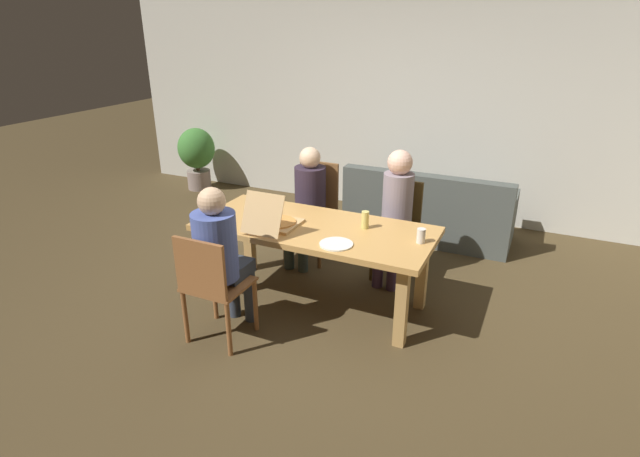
{
  "coord_description": "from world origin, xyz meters",
  "views": [
    {
      "loc": [
        1.67,
        -3.49,
        2.32
      ],
      "look_at": [
        0.0,
        0.1,
        0.66
      ],
      "focal_mm": 28.23,
      "sensor_mm": 36.0,
      "label": 1
    }
  ],
  "objects_px": {
    "person_1": "(220,251)",
    "chair_2": "(398,226)",
    "person_2": "(396,206)",
    "plate_1": "(270,206)",
    "drinking_glass_0": "(365,220)",
    "drinking_glass_1": "(421,236)",
    "dining_table": "(315,236)",
    "chair_1": "(211,283)",
    "pizza_box_0": "(275,221)",
    "chair_0": "(315,205)",
    "plate_0": "(336,244)",
    "person_0": "(307,197)",
    "couch": "(428,213)",
    "potted_plant": "(197,153)"
  },
  "relations": [
    {
      "from": "person_1",
      "to": "chair_2",
      "type": "height_order",
      "value": "person_1"
    },
    {
      "from": "person_2",
      "to": "plate_1",
      "type": "distance_m",
      "value": 1.15
    },
    {
      "from": "drinking_glass_0",
      "to": "person_2",
      "type": "bearing_deg",
      "value": 82.07
    },
    {
      "from": "drinking_glass_1",
      "to": "dining_table",
      "type": "bearing_deg",
      "value": -177.51
    },
    {
      "from": "plate_1",
      "to": "chair_1",
      "type": "bearing_deg",
      "value": -83.16
    },
    {
      "from": "pizza_box_0",
      "to": "plate_1",
      "type": "relative_size",
      "value": 2.33
    },
    {
      "from": "chair_0",
      "to": "drinking_glass_1",
      "type": "distance_m",
      "value": 1.6
    },
    {
      "from": "plate_0",
      "to": "person_2",
      "type": "bearing_deg",
      "value": 80.48
    },
    {
      "from": "plate_0",
      "to": "plate_1",
      "type": "height_order",
      "value": "plate_1"
    },
    {
      "from": "person_0",
      "to": "drinking_glass_0",
      "type": "relative_size",
      "value": 7.96
    },
    {
      "from": "dining_table",
      "to": "chair_0",
      "type": "relative_size",
      "value": 2.04
    },
    {
      "from": "chair_1",
      "to": "plate_1",
      "type": "bearing_deg",
      "value": 96.84
    },
    {
      "from": "plate_0",
      "to": "couch",
      "type": "xyz_separation_m",
      "value": [
        0.23,
        2.12,
        -0.45
      ]
    },
    {
      "from": "drinking_glass_0",
      "to": "potted_plant",
      "type": "height_order",
      "value": "potted_plant"
    },
    {
      "from": "pizza_box_0",
      "to": "plate_1",
      "type": "xyz_separation_m",
      "value": [
        -0.28,
        0.39,
        -0.04
      ]
    },
    {
      "from": "chair_0",
      "to": "plate_0",
      "type": "xyz_separation_m",
      "value": [
        0.75,
        -1.19,
        0.19
      ]
    },
    {
      "from": "drinking_glass_0",
      "to": "chair_2",
      "type": "bearing_deg",
      "value": 83.55
    },
    {
      "from": "chair_2",
      "to": "drinking_glass_1",
      "type": "distance_m",
      "value": 0.96
    },
    {
      "from": "chair_0",
      "to": "chair_1",
      "type": "distance_m",
      "value": 1.78
    },
    {
      "from": "plate_0",
      "to": "drinking_glass_0",
      "type": "relative_size",
      "value": 1.76
    },
    {
      "from": "person_1",
      "to": "plate_0",
      "type": "distance_m",
      "value": 0.87
    },
    {
      "from": "person_0",
      "to": "chair_2",
      "type": "relative_size",
      "value": 1.28
    },
    {
      "from": "chair_2",
      "to": "pizza_box_0",
      "type": "bearing_deg",
      "value": -127.04
    },
    {
      "from": "plate_1",
      "to": "drinking_glass_0",
      "type": "distance_m",
      "value": 0.97
    },
    {
      "from": "drinking_glass_1",
      "to": "plate_0",
      "type": "bearing_deg",
      "value": -151.42
    },
    {
      "from": "dining_table",
      "to": "chair_2",
      "type": "relative_size",
      "value": 2.18
    },
    {
      "from": "drinking_glass_1",
      "to": "potted_plant",
      "type": "distance_m",
      "value": 4.38
    },
    {
      "from": "person_2",
      "to": "dining_table",
      "type": "bearing_deg",
      "value": -123.6
    },
    {
      "from": "pizza_box_0",
      "to": "chair_1",
      "type": "bearing_deg",
      "value": -102.06
    },
    {
      "from": "person_0",
      "to": "chair_1",
      "type": "relative_size",
      "value": 1.3
    },
    {
      "from": "dining_table",
      "to": "couch",
      "type": "distance_m",
      "value": 1.95
    },
    {
      "from": "dining_table",
      "to": "person_0",
      "type": "distance_m",
      "value": 0.86
    },
    {
      "from": "drinking_glass_1",
      "to": "person_1",
      "type": "bearing_deg",
      "value": -150.02
    },
    {
      "from": "chair_1",
      "to": "potted_plant",
      "type": "height_order",
      "value": "chair_1"
    },
    {
      "from": "person_0",
      "to": "person_2",
      "type": "bearing_deg",
      "value": -1.63
    },
    {
      "from": "person_0",
      "to": "person_2",
      "type": "height_order",
      "value": "person_2"
    },
    {
      "from": "plate_0",
      "to": "potted_plant",
      "type": "distance_m",
      "value": 4.07
    },
    {
      "from": "plate_1",
      "to": "drinking_glass_0",
      "type": "xyz_separation_m",
      "value": [
        0.96,
        -0.1,
        0.06
      ]
    },
    {
      "from": "person_2",
      "to": "drinking_glass_0",
      "type": "xyz_separation_m",
      "value": [
        -0.08,
        -0.59,
        0.07
      ]
    },
    {
      "from": "chair_2",
      "to": "couch",
      "type": "bearing_deg",
      "value": 86.56
    },
    {
      "from": "person_2",
      "to": "pizza_box_0",
      "type": "height_order",
      "value": "person_2"
    },
    {
      "from": "person_0",
      "to": "drinking_glass_0",
      "type": "bearing_deg",
      "value": -36.38
    },
    {
      "from": "chair_1",
      "to": "plate_1",
      "type": "distance_m",
      "value": 1.13
    },
    {
      "from": "chair_0",
      "to": "person_2",
      "type": "distance_m",
      "value": 0.96
    },
    {
      "from": "potted_plant",
      "to": "plate_1",
      "type": "bearing_deg",
      "value": -39.68
    },
    {
      "from": "person_2",
      "to": "pizza_box_0",
      "type": "distance_m",
      "value": 1.16
    },
    {
      "from": "chair_1",
      "to": "drinking_glass_0",
      "type": "distance_m",
      "value": 1.33
    },
    {
      "from": "person_0",
      "to": "chair_2",
      "type": "height_order",
      "value": "person_0"
    },
    {
      "from": "plate_1",
      "to": "drinking_glass_0",
      "type": "height_order",
      "value": "drinking_glass_0"
    },
    {
      "from": "plate_1",
      "to": "drinking_glass_1",
      "type": "distance_m",
      "value": 1.47
    }
  ]
}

